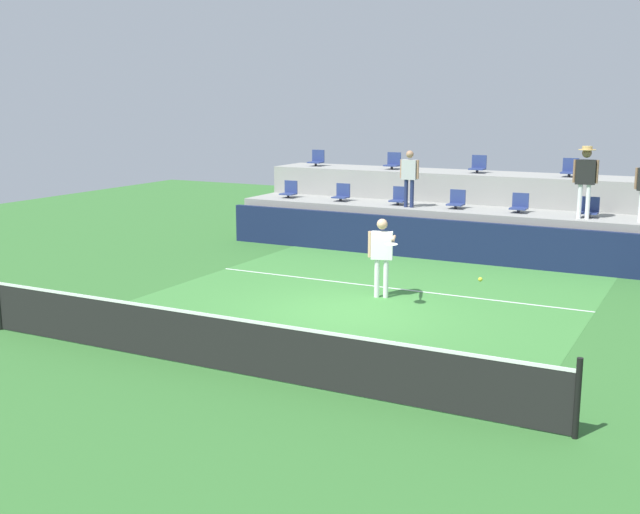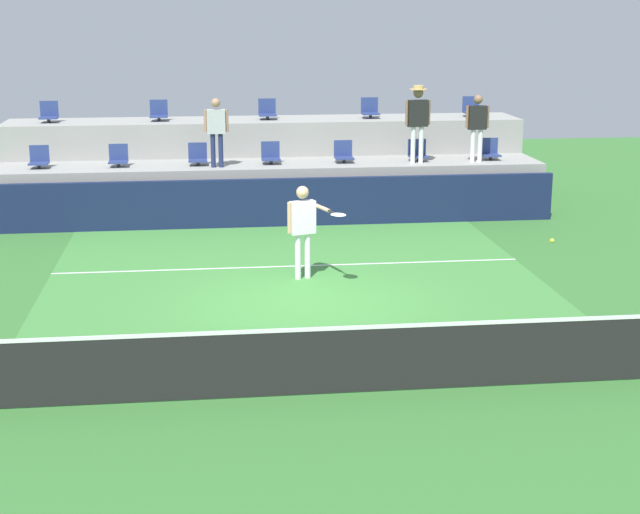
{
  "view_description": "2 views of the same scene",
  "coord_description": "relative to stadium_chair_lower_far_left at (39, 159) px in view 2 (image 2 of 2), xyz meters",
  "views": [
    {
      "loc": [
        6.61,
        -13.74,
        4.22
      ],
      "look_at": [
        -0.28,
        -0.49,
        1.22
      ],
      "focal_mm": 43.88,
      "sensor_mm": 36.0,
      "label": 1
    },
    {
      "loc": [
        -1.58,
        -15.52,
        4.84
      ],
      "look_at": [
        0.24,
        -0.51,
        0.93
      ],
      "focal_mm": 54.15,
      "sensor_mm": 36.0,
      "label": 2
    }
  ],
  "objects": [
    {
      "name": "ground_plane",
      "position": [
        5.37,
        -7.23,
        -1.46
      ],
      "size": [
        40.0,
        40.0,
        0.0
      ],
      "primitive_type": "plane",
      "color": "#336B2D"
    },
    {
      "name": "court_inner_paint",
      "position": [
        5.37,
        -6.23,
        -1.46
      ],
      "size": [
        9.0,
        10.0,
        0.01
      ],
      "primitive_type": "cube",
      "color": "#3D7F38",
      "rests_on": "ground_plane"
    },
    {
      "name": "court_service_line",
      "position": [
        5.37,
        -4.83,
        -1.46
      ],
      "size": [
        9.0,
        0.06,
        0.0
      ],
      "primitive_type": "cube",
      "color": "white",
      "rests_on": "ground_plane"
    },
    {
      "name": "tennis_net",
      "position": [
        5.37,
        -11.23,
        -0.97
      ],
      "size": [
        10.48,
        0.08,
        1.07
      ],
      "color": "black",
      "rests_on": "ground_plane"
    },
    {
      "name": "sponsor_backboard",
      "position": [
        5.37,
        -1.23,
        -0.91
      ],
      "size": [
        13.0,
        0.16,
        1.1
      ],
      "primitive_type": "cube",
      "color": "#141E42",
      "rests_on": "ground_plane"
    },
    {
      "name": "seating_tier_lower",
      "position": [
        5.37,
        0.07,
        -0.84
      ],
      "size": [
        13.0,
        1.8,
        1.25
      ],
      "primitive_type": "cube",
      "color": "gray",
      "rests_on": "ground_plane"
    },
    {
      "name": "seating_tier_upper",
      "position": [
        5.37,
        1.87,
        -0.41
      ],
      "size": [
        13.0,
        1.8,
        2.1
      ],
      "primitive_type": "cube",
      "color": "gray",
      "rests_on": "ground_plane"
    },
    {
      "name": "stadium_chair_lower_far_left",
      "position": [
        0.0,
        0.0,
        0.0
      ],
      "size": [
        0.44,
        0.4,
        0.52
      ],
      "color": "#2D2D33",
      "rests_on": "seating_tier_lower"
    },
    {
      "name": "stadium_chair_lower_left",
      "position": [
        1.8,
        0.0,
        0.0
      ],
      "size": [
        0.44,
        0.4,
        0.52
      ],
      "color": "#2D2D33",
      "rests_on": "seating_tier_lower"
    },
    {
      "name": "stadium_chair_lower_mid_left",
      "position": [
        3.64,
        0.0,
        0.0
      ],
      "size": [
        0.44,
        0.4,
        0.52
      ],
      "color": "#2D2D33",
      "rests_on": "seating_tier_lower"
    },
    {
      "name": "stadium_chair_lower_center",
      "position": [
        5.37,
        0.0,
        0.0
      ],
      "size": [
        0.44,
        0.4,
        0.52
      ],
      "color": "#2D2D33",
      "rests_on": "seating_tier_lower"
    },
    {
      "name": "stadium_chair_lower_mid_right",
      "position": [
        7.12,
        0.0,
        0.0
      ],
      "size": [
        0.44,
        0.4,
        0.52
      ],
      "color": "#2D2D33",
      "rests_on": "seating_tier_lower"
    },
    {
      "name": "stadium_chair_lower_right",
      "position": [
        8.93,
        0.0,
        0.0
      ],
      "size": [
        0.44,
        0.4,
        0.52
      ],
      "color": "#2D2D33",
      "rests_on": "seating_tier_lower"
    },
    {
      "name": "stadium_chair_lower_far_right",
      "position": [
        10.73,
        0.0,
        0.0
      ],
      "size": [
        0.44,
        0.4,
        0.52
      ],
      "color": "#2D2D33",
      "rests_on": "seating_tier_lower"
    },
    {
      "name": "stadium_chair_upper_far_left",
      "position": [
        0.02,
        1.8,
        0.85
      ],
      "size": [
        0.44,
        0.4,
        0.52
      ],
      "color": "#2D2D33",
      "rests_on": "seating_tier_upper"
    },
    {
      "name": "stadium_chair_upper_left",
      "position": [
        2.7,
        1.8,
        0.85
      ],
      "size": [
        0.44,
        0.4,
        0.52
      ],
      "color": "#2D2D33",
      "rests_on": "seating_tier_upper"
    },
    {
      "name": "stadium_chair_upper_center",
      "position": [
        5.42,
        1.8,
        0.85
      ],
      "size": [
        0.44,
        0.4,
        0.52
      ],
      "color": "#2D2D33",
      "rests_on": "seating_tier_upper"
    },
    {
      "name": "stadium_chair_upper_right",
      "position": [
        8.06,
        1.8,
        0.85
      ],
      "size": [
        0.44,
        0.4,
        0.52
      ],
      "color": "#2D2D33",
      "rests_on": "seating_tier_upper"
    },
    {
      "name": "stadium_chair_upper_far_right",
      "position": [
        10.74,
        1.8,
        0.85
      ],
      "size": [
        0.44,
        0.4,
        0.52
      ],
      "color": "#2D2D33",
      "rests_on": "seating_tier_upper"
    },
    {
      "name": "tennis_player",
      "position": [
        5.56,
        -5.74,
        -0.4
      ],
      "size": [
        1.02,
        1.14,
        1.73
      ],
      "color": "white",
      "rests_on": "ground_plane"
    },
    {
      "name": "spectator_leaning_on_rail",
      "position": [
        4.09,
        -0.38,
        0.73
      ],
      "size": [
        0.57,
        0.22,
        1.59
      ],
      "color": "navy",
      "rests_on": "seating_tier_lower"
    },
    {
      "name": "spectator_with_hat",
      "position": [
        8.82,
        -0.38,
        0.93
      ],
      "size": [
        0.62,
        0.46,
        1.84
      ],
      "color": "white",
      "rests_on": "seating_tier_lower"
    },
    {
      "name": "spectator_in_white",
      "position": [
        10.27,
        -0.38,
        0.74
      ],
      "size": [
        0.57,
        0.22,
        1.61
      ],
      "color": "white",
      "rests_on": "seating_tier_lower"
    },
    {
      "name": "tennis_ball",
      "position": [
        8.8,
        -9.59,
        0.08
      ],
      "size": [
        0.07,
        0.07,
        0.07
      ],
      "color": "#CCE033"
    }
  ]
}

